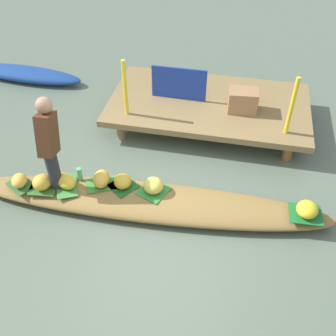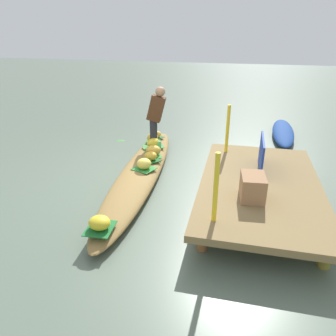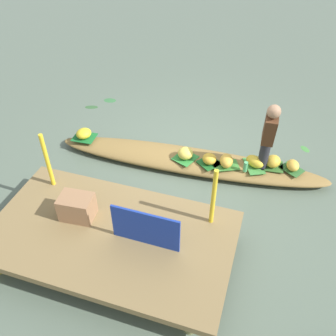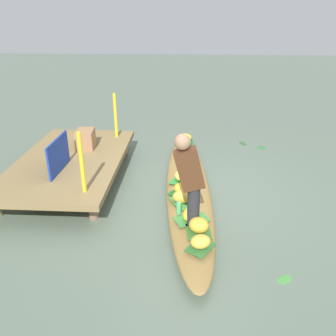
# 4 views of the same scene
# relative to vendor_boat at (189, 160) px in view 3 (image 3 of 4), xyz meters

# --- Properties ---
(canal_water) EXTENTS (40.00, 40.00, 0.00)m
(canal_water) POSITION_rel_vendor_boat_xyz_m (0.00, 0.00, -0.11)
(canal_water) COLOR #576757
(canal_water) RESTS_ON ground
(dock_platform) EXTENTS (3.20, 1.80, 0.40)m
(dock_platform) POSITION_rel_vendor_boat_xyz_m (0.50, 2.09, 0.23)
(dock_platform) COLOR olive
(dock_platform) RESTS_ON ground
(vendor_boat) EXTENTS (4.74, 0.98, 0.23)m
(vendor_boat) POSITION_rel_vendor_boat_xyz_m (0.00, 0.00, 0.00)
(vendor_boat) COLOR olive
(vendor_boat) RESTS_ON ground
(leaf_mat_0) EXTENTS (0.44, 0.44, 0.01)m
(leaf_mat_0) POSITION_rel_vendor_boat_xyz_m (-0.37, 0.10, 0.12)
(leaf_mat_0) COLOR #1A5A21
(leaf_mat_0) RESTS_ON vendor_boat
(banana_bunch_0) EXTENTS (0.31, 0.32, 0.17)m
(banana_bunch_0) POSITION_rel_vendor_boat_xyz_m (-0.37, 0.10, 0.20)
(banana_bunch_0) COLOR gold
(banana_bunch_0) RESTS_ON vendor_boat
(leaf_mat_1) EXTENTS (0.43, 0.40, 0.01)m
(leaf_mat_1) POSITION_rel_vendor_boat_xyz_m (-1.69, -0.16, 0.12)
(leaf_mat_1) COLOR #2F642E
(leaf_mat_1) RESTS_ON vendor_boat
(banana_bunch_1) EXTENTS (0.26, 0.29, 0.16)m
(banana_bunch_1) POSITION_rel_vendor_boat_xyz_m (-1.69, -0.16, 0.20)
(banana_bunch_1) COLOR gold
(banana_bunch_1) RESTS_ON vendor_boat
(leaf_mat_2) EXTENTS (0.49, 0.43, 0.01)m
(leaf_mat_2) POSITION_rel_vendor_boat_xyz_m (-0.65, 0.08, 0.12)
(leaf_mat_2) COLOR #3D8234
(leaf_mat_2) RESTS_ON vendor_boat
(banana_bunch_2) EXTENTS (0.26, 0.33, 0.19)m
(banana_bunch_2) POSITION_rel_vendor_boat_xyz_m (-0.65, 0.08, 0.21)
(banana_bunch_2) COLOR gold
(banana_bunch_2) RESTS_ON vendor_boat
(leaf_mat_3) EXTENTS (0.38, 0.34, 0.01)m
(leaf_mat_3) POSITION_rel_vendor_boat_xyz_m (-1.38, -0.14, 0.12)
(leaf_mat_3) COLOR #336328
(leaf_mat_3) RESTS_ON vendor_boat
(banana_bunch_3) EXTENTS (0.32, 0.33, 0.20)m
(banana_bunch_3) POSITION_rel_vendor_boat_xyz_m (-1.38, -0.14, 0.22)
(banana_bunch_3) COLOR gold
(banana_bunch_3) RESTS_ON vendor_boat
(leaf_mat_4) EXTENTS (0.41, 0.36, 0.01)m
(leaf_mat_4) POSITION_rel_vendor_boat_xyz_m (1.95, 0.08, 0.12)
(leaf_mat_4) COLOR #1A682D
(leaf_mat_4) RESTS_ON vendor_boat
(banana_bunch_4) EXTENTS (0.32, 0.33, 0.17)m
(banana_bunch_4) POSITION_rel_vendor_boat_xyz_m (1.95, 0.08, 0.20)
(banana_bunch_4) COLOR gold
(banana_bunch_4) RESTS_ON vendor_boat
(leaf_mat_5) EXTENTS (0.43, 0.51, 0.01)m
(leaf_mat_5) POSITION_rel_vendor_boat_xyz_m (-1.09, -0.05, 0.12)
(leaf_mat_5) COLOR #3D843B
(leaf_mat_5) RESTS_ON vendor_boat
(banana_bunch_5) EXTENTS (0.38, 0.33, 0.18)m
(banana_bunch_5) POSITION_rel_vendor_boat_xyz_m (-1.09, -0.05, 0.21)
(banana_bunch_5) COLOR gold
(banana_bunch_5) RESTS_ON vendor_boat
(leaf_mat_6) EXTENTS (0.45, 0.46, 0.01)m
(leaf_mat_6) POSITION_rel_vendor_boat_xyz_m (0.05, 0.09, 0.12)
(leaf_mat_6) COLOR #308437
(leaf_mat_6) RESTS_ON vendor_boat
(banana_bunch_6) EXTENTS (0.29, 0.29, 0.20)m
(banana_bunch_6) POSITION_rel_vendor_boat_xyz_m (0.05, 0.09, 0.22)
(banana_bunch_6) COLOR #EBD350
(banana_bunch_6) RESTS_ON vendor_boat
(vendor_person) EXTENTS (0.21, 0.41, 1.25)m
(vendor_person) POSITION_rel_vendor_boat_xyz_m (-1.22, -0.01, 0.82)
(vendor_person) COLOR #28282D
(vendor_person) RESTS_ON vendor_boat
(water_bottle) EXTENTS (0.07, 0.07, 0.18)m
(water_bottle) POSITION_rel_vendor_boat_xyz_m (-0.97, 0.12, 0.20)
(water_bottle) COLOR #53B26A
(water_bottle) RESTS_ON vendor_boat
(market_banner) EXTENTS (0.88, 0.03, 0.54)m
(market_banner) POSITION_rel_vendor_boat_xyz_m (-0.00, 2.09, 0.56)
(market_banner) COLOR #1A369A
(market_banner) RESTS_ON dock_platform
(railing_post_west) EXTENTS (0.06, 0.06, 0.90)m
(railing_post_west) POSITION_rel_vendor_boat_xyz_m (-0.70, 1.49, 0.73)
(railing_post_west) COLOR yellow
(railing_post_west) RESTS_ON dock_platform
(railing_post_east) EXTENTS (0.06, 0.06, 0.90)m
(railing_post_east) POSITION_rel_vendor_boat_xyz_m (1.70, 1.49, 0.73)
(railing_post_east) COLOR yellow
(railing_post_east) RESTS_ON dock_platform
(produce_crate) EXTENTS (0.47, 0.36, 0.35)m
(produce_crate) POSITION_rel_vendor_boat_xyz_m (1.03, 1.95, 0.46)
(produce_crate) COLOR #996F4B
(produce_crate) RESTS_ON dock_platform
(drifting_plant_0) EXTENTS (0.23, 0.24, 0.01)m
(drifting_plant_0) POSITION_rel_vendor_boat_xyz_m (-1.92, -1.11, -0.11)
(drifting_plant_0) COLOR #45883E
(drifting_plant_0) RESTS_ON ground
(drifting_plant_1) EXTENTS (0.31, 0.21, 0.01)m
(drifting_plant_1) POSITION_rel_vendor_boat_xyz_m (2.52, -1.24, -0.11)
(drifting_plant_1) COLOR #335B32
(drifting_plant_1) RESTS_ON ground
(drifting_plant_2) EXTENTS (0.30, 0.22, 0.01)m
(drifting_plant_2) POSITION_rel_vendor_boat_xyz_m (2.26, -1.63, -0.11)
(drifting_plant_2) COLOR #366F3D
(drifting_plant_2) RESTS_ON ground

